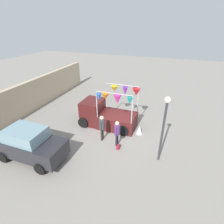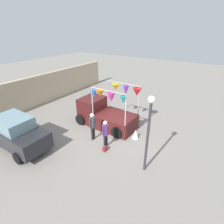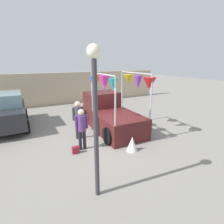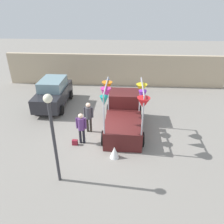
% 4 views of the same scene
% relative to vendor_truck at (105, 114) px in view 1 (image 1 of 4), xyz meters
% --- Properties ---
extents(ground_plane, '(60.00, 60.00, 0.00)m').
position_rel_vendor_truck_xyz_m(ground_plane, '(-0.87, -1.12, -0.89)').
color(ground_plane, gray).
extents(vendor_truck, '(2.47, 4.10, 2.98)m').
position_rel_vendor_truck_xyz_m(vendor_truck, '(0.00, 0.00, 0.00)').
color(vendor_truck, '#4C1919').
rests_on(vendor_truck, ground).
extents(parked_car, '(1.88, 4.00, 1.88)m').
position_rel_vendor_truck_xyz_m(parked_car, '(-4.82, 2.56, 0.05)').
color(parked_car, '#26262B').
rests_on(parked_car, ground).
extents(person_customer, '(0.53, 0.34, 1.70)m').
position_rel_vendor_truck_xyz_m(person_customer, '(-2.08, -1.64, 0.14)').
color(person_customer, black).
rests_on(person_customer, ground).
extents(person_vendor, '(0.53, 0.34, 1.78)m').
position_rel_vendor_truck_xyz_m(person_vendor, '(-1.89, -0.56, 0.19)').
color(person_vendor, '#2D2823').
rests_on(person_vendor, ground).
extents(handbag, '(0.28, 0.16, 0.28)m').
position_rel_vendor_truck_xyz_m(handbag, '(-2.43, -1.84, -0.75)').
color(handbag, maroon).
rests_on(handbag, ground).
extents(street_lamp, '(0.32, 0.32, 3.85)m').
position_rel_vendor_truck_xyz_m(street_lamp, '(-2.53, -4.28, 1.63)').
color(street_lamp, '#333338').
rests_on(street_lamp, ground).
extents(brick_boundary_wall, '(18.00, 0.36, 2.60)m').
position_rel_vendor_truck_xyz_m(brick_boundary_wall, '(-0.87, 6.85, 0.41)').
color(brick_boundary_wall, tan).
rests_on(brick_boundary_wall, ground).
extents(folded_kite_bundle_white, '(0.52, 0.52, 0.60)m').
position_rel_vendor_truck_xyz_m(folded_kite_bundle_white, '(-0.36, -2.70, -0.59)').
color(folded_kite_bundle_white, white).
rests_on(folded_kite_bundle_white, ground).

